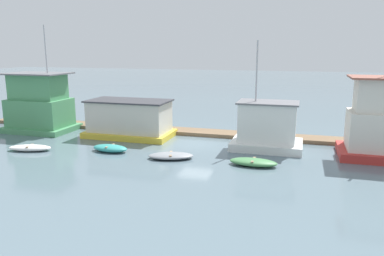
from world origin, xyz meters
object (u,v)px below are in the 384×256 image
Objects in this scene: dinghy_green at (253,162)px; houseboat_white at (267,127)px; houseboat_green at (39,105)px; mooring_post_near_right at (157,124)px; houseboat_yellow at (130,119)px; dinghy_white at (30,148)px; dinghy_teal at (110,148)px; dinghy_grey at (171,156)px.

houseboat_white is at bearing 84.73° from dinghy_green.
houseboat_green is 20.07m from houseboat_white.
mooring_post_near_right is at bearing 7.66° from houseboat_green.
houseboat_white reaches higher than houseboat_yellow.
mooring_post_near_right is at bearing 47.09° from dinghy_white.
houseboat_green is 2.82× the size of dinghy_white.
dinghy_white is 1.19× the size of dinghy_teal.
dinghy_grey is at bearing -5.22° from dinghy_teal.
houseboat_green reaches higher than dinghy_grey.
dinghy_white is at bearing -128.87° from houseboat_yellow.
houseboat_yellow is 2.62× the size of dinghy_teal.
houseboat_yellow is at bearing -147.03° from mooring_post_near_right.
houseboat_green is at bearing 178.34° from houseboat_white.
mooring_post_near_right is at bearing 78.48° from dinghy_teal.
dinghy_teal is 4.79m from dinghy_grey.
houseboat_green is 1.18× the size of houseboat_white.
dinghy_teal is at bearing -101.52° from mooring_post_near_right.
houseboat_white is at bearing -1.66° from houseboat_green.
dinghy_green is at bearing -25.13° from houseboat_yellow.
dinghy_teal is (5.67, 1.44, 0.03)m from dinghy_white.
dinghy_teal is 0.90× the size of dinghy_green.
houseboat_green is at bearing -172.34° from mooring_post_near_right.
mooring_post_near_right reaches higher than dinghy_teal.
houseboat_green is at bearing 160.55° from dinghy_grey.
houseboat_green is 15.13m from dinghy_grey.
dinghy_white is at bearing -132.91° from mooring_post_near_right.
mooring_post_near_right is (6.89, 7.41, 0.75)m from dinghy_white.
dinghy_teal is at bearing 14.22° from dinghy_white.
houseboat_yellow is (8.66, 0.18, -0.82)m from houseboat_green.
houseboat_green is at bearing 165.78° from dinghy_green.
mooring_post_near_right reaches higher than dinghy_grey.
houseboat_yellow is 2.20× the size of dinghy_white.
houseboat_white is at bearing 18.30° from dinghy_white.
houseboat_green is 1.28× the size of houseboat_yellow.
houseboat_green reaches higher than dinghy_teal.
houseboat_white reaches higher than dinghy_grey.
dinghy_teal reaches higher than dinghy_green.
dinghy_teal is at bearing -81.56° from houseboat_yellow.
mooring_post_near_right is (-9.06, 6.40, 0.74)m from dinghy_green.
houseboat_green reaches higher than dinghy_white.
houseboat_green is 3.36× the size of dinghy_teal.
houseboat_yellow is 3.71× the size of mooring_post_near_right.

